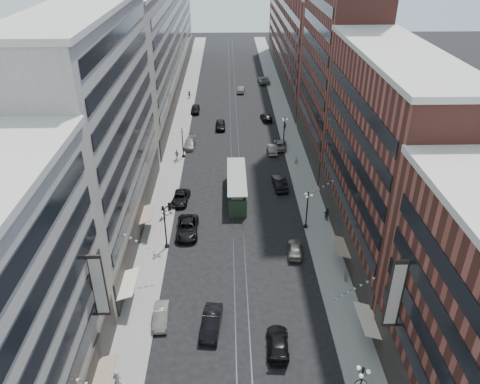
{
  "coord_description": "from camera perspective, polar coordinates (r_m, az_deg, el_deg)",
  "views": [
    {
      "loc": [
        -1.18,
        -20.83,
        35.64
      ],
      "look_at": [
        0.29,
        33.4,
        5.0
      ],
      "focal_mm": 35.0,
      "sensor_mm": 36.0,
      "label": 1
    }
  ],
  "objects": [
    {
      "name": "car_6",
      "position": [
        47.57,
        4.64,
        -17.87
      ],
      "size": [
        2.39,
        5.24,
        1.48
      ],
      "primitive_type": "imported",
      "rotation": [
        0.0,
        0.0,
        3.08
      ],
      "color": "black",
      "rests_on": "ground"
    },
    {
      "name": "car_9",
      "position": [
        105.5,
        -5.47,
        10.04
      ],
      "size": [
        1.9,
        4.68,
        1.59
      ],
      "primitive_type": "imported",
      "rotation": [
        0.0,
        0.0,
        -0.0
      ],
      "color": "black",
      "rests_on": "ground"
    },
    {
      "name": "car_2",
      "position": [
        62.86,
        -6.44,
        -4.36
      ],
      "size": [
        2.88,
        6.13,
        1.69
      ],
      "primitive_type": "imported",
      "rotation": [
        0.0,
        0.0,
        0.01
      ],
      "color": "black",
      "rests_on": "ground"
    },
    {
      "name": "car_4",
      "position": [
        59.21,
        6.71,
        -6.9
      ],
      "size": [
        2.17,
        4.48,
        1.47
      ],
      "primitive_type": "imported",
      "rotation": [
        0.0,
        0.0,
        3.04
      ],
      "color": "slate",
      "rests_on": "ground"
    },
    {
      "name": "car_5",
      "position": [
        49.21,
        -3.52,
        -15.6
      ],
      "size": [
        2.37,
        5.36,
        1.71
      ],
      "primitive_type": "imported",
      "rotation": [
        0.0,
        0.0,
        -0.11
      ],
      "color": "black",
      "rests_on": "ground"
    },
    {
      "name": "building_west_mid",
      "position": [
        60.14,
        -16.83,
        7.08
      ],
      "size": [
        8.0,
        36.0,
        28.0
      ],
      "primitive_type": "cube",
      "color": "#A39E91",
      "rests_on": "ground"
    },
    {
      "name": "rail_west",
      "position": [
        97.57,
        -1.18,
        8.03
      ],
      "size": [
        0.12,
        180.0,
        0.02
      ],
      "primitive_type": "cube",
      "color": "#2D2D33",
      "rests_on": "ground"
    },
    {
      "name": "sidewalk_west",
      "position": [
        98.04,
        -7.26,
        7.94
      ],
      "size": [
        4.0,
        180.0,
        0.15
      ],
      "primitive_type": "cube",
      "color": "gray",
      "rests_on": "ground"
    },
    {
      "name": "rail_east",
      "position": [
        97.59,
        -0.35,
        8.04
      ],
      "size": [
        0.12,
        180.0,
        0.02
      ],
      "primitive_type": "cube",
      "color": "#2D2D33",
      "rests_on": "ground"
    },
    {
      "name": "pedestrian_1",
      "position": [
        45.73,
        -14.75,
        -21.12
      ],
      "size": [
        0.85,
        0.48,
        1.71
      ],
      "primitive_type": "imported",
      "rotation": [
        0.0,
        0.0,
        3.11
      ],
      "color": "#A79A8A",
      "rests_on": "sidewalk_west"
    },
    {
      "name": "building_east_tower",
      "position": [
        80.3,
        12.19,
        18.34
      ],
      "size": [
        8.0,
        26.0,
        42.0
      ],
      "primitive_type": "cube",
      "color": "brown",
      "rests_on": "ground"
    },
    {
      "name": "pedestrian_4",
      "position": [
        55.73,
        12.77,
        -9.81
      ],
      "size": [
        0.55,
        1.07,
        1.77
      ],
      "primitive_type": "imported",
      "rotation": [
        0.0,
        0.0,
        1.65
      ],
      "color": "#B0AA92",
      "rests_on": "sidewalk_east"
    },
    {
      "name": "car_8",
      "position": [
        87.93,
        -6.17,
        5.87
      ],
      "size": [
        2.26,
        4.96,
        1.41
      ],
      "primitive_type": "imported",
      "rotation": [
        0.0,
        0.0,
        -0.06
      ],
      "color": "gray",
      "rests_on": "ground"
    },
    {
      "name": "car_10",
      "position": [
        73.55,
        4.86,
        1.13
      ],
      "size": [
        2.2,
        5.41,
        1.75
      ],
      "primitive_type": "imported",
      "rotation": [
        0.0,
        0.0,
        3.21
      ],
      "color": "black",
      "rests_on": "ground"
    },
    {
      "name": "building_east_far",
      "position": [
        129.32,
        6.92,
        18.72
      ],
      "size": [
        8.0,
        72.0,
        24.0
      ],
      "primitive_type": "cube",
      "color": "brown",
      "rests_on": "ground"
    },
    {
      "name": "building_west_far",
      "position": [
        120.05,
        -9.58,
        18.2
      ],
      "size": [
        8.0,
        90.0,
        26.0
      ],
      "primitive_type": "cube",
      "color": "#A39E91",
      "rests_on": "ground"
    },
    {
      "name": "ground",
      "position": [
        88.35,
        -0.66,
        5.66
      ],
      "size": [
        220.0,
        220.0,
        0.0
      ],
      "primitive_type": "plane",
      "color": "black",
      "rests_on": "ground"
    },
    {
      "name": "car_1",
      "position": [
        50.67,
        -9.62,
        -14.67
      ],
      "size": [
        1.67,
        4.3,
        1.4
      ],
      "primitive_type": "imported",
      "rotation": [
        0.0,
        0.0,
        0.05
      ],
      "color": "gray",
      "rests_on": "ground"
    },
    {
      "name": "car_extra_0",
      "position": [
        85.35,
        3.96,
        5.24
      ],
      "size": [
        1.58,
        4.43,
        1.45
      ],
      "primitive_type": "imported",
      "rotation": [
        0.0,
        0.0,
        3.13
      ],
      "color": "slate",
      "rests_on": "ground"
    },
    {
      "name": "pedestrian_8",
      "position": [
        81.1,
        6.85,
        3.89
      ],
      "size": [
        0.58,
        0.39,
        1.56
      ],
      "primitive_type": "imported",
      "rotation": [
        0.0,
        0.0,
        3.17
      ],
      "color": "#A69B89",
      "rests_on": "sidewalk_east"
    },
    {
      "name": "lamppost_sw_mid",
      "position": [
        82.91,
        -7.02,
        6.11
      ],
      "size": [
        1.03,
        1.14,
        5.52
      ],
      "color": "black",
      "rests_on": "sidewalk_west"
    },
    {
      "name": "building_east_mid",
      "position": [
        57.22,
        17.16,
        3.67
      ],
      "size": [
        8.0,
        30.0,
        24.0
      ],
      "primitive_type": "cube",
      "color": "brown",
      "rests_on": "ground"
    },
    {
      "name": "car_13",
      "position": [
        96.02,
        -2.41,
        8.16
      ],
      "size": [
        1.94,
        4.79,
        1.63
      ],
      "primitive_type": "imported",
      "rotation": [
        0.0,
        0.0,
        0.0
      ],
      "color": "black",
      "rests_on": "ground"
    },
    {
      "name": "sidewalk_east",
      "position": [
        98.3,
        5.73,
        8.1
      ],
      "size": [
        4.0,
        180.0,
        0.15
      ],
      "primitive_type": "cube",
      "color": "gray",
      "rests_on": "ground"
    },
    {
      "name": "lamppost_se_mid",
      "position": [
        87.75,
        5.4,
        7.55
      ],
      "size": [
        1.03,
        1.14,
        5.52
      ],
      "color": "black",
      "rests_on": "sidewalk_east"
    },
    {
      "name": "pedestrian_6",
      "position": [
        83.06,
        -7.69,
        4.54
      ],
      "size": [
        1.03,
        0.48,
        1.74
      ],
      "primitive_type": "imported",
      "rotation": [
        0.0,
        0.0,
        3.16
      ],
      "color": "#B4AC95",
      "rests_on": "sidewalk_west"
    },
    {
      "name": "car_14",
      "position": [
        118.94,
        0.15,
        12.39
      ],
      "size": [
        2.01,
        4.62,
        1.48
      ],
      "primitive_type": "imported",
      "rotation": [
        0.0,
        0.0,
        3.04
      ],
      "color": "slate",
      "rests_on": "ground"
    },
    {
      "name": "streetcar",
      "position": [
        70.61,
        -0.4,
        0.65
      ],
      "size": [
        2.8,
        12.66,
        3.5
      ],
      "color": "#263C28",
      "rests_on": "ground"
    },
    {
      "name": "car_11",
      "position": [
        87.39,
        4.9,
        5.77
      ],
      "size": [
        2.78,
        5.22,
        1.39
      ],
      "primitive_type": "imported",
      "rotation": [
        0.0,
        0.0,
        3.05
      ],
      "color": "slate",
      "rests_on": "ground"
    },
    {
      "name": "lamppost_sw_far",
      "position": [
        59.23,
        -9.1,
        -4.3
      ],
      "size": [
        1.03,
        1.14,
        5.52
      ],
      "color": "black",
      "rests_on": "sidewalk_west"
    },
    {
      "name": "pedestrian_2",
      "position": [
        66.1,
        -9.31,
        -2.46
      ],
      "size": [
        1.02,
        0.67,
        1.94
      ],
      "primitive_type": "imported",
      "rotation": [
        0.0,
        0.0,
        0.18
      ],
      "color": "black",
      "rests_on": "sidewalk_west"
    },
    {
      "name": "car_12",
      "position": [
        100.82,
        3.22,
        9.13
      ],
      "size": [
        2.61,
        5.04,
        1.4
      ],
      "primitive_type": "imported",
      "rotation": [
        0.0,
        0.0,
        3.28
      ],
      "color": "black",
      "rests_on": "ground"
    },
    {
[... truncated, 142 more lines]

